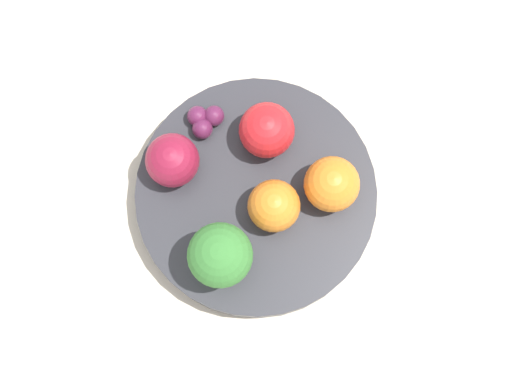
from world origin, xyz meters
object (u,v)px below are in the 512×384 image
object	(u,v)px
apple_red	(172,160)
orange_front	(274,206)
bowl	(256,197)
apple_green	(269,131)
orange_back	(332,184)
grape_cluster	(205,120)
broccoli	(220,255)

from	to	relation	value
apple_red	orange_front	distance (m)	0.09
bowl	apple_red	world-z (taller)	apple_red
apple_green	orange_back	xyz separation A→B (m)	(0.04, 0.06, -0.00)
orange_front	grape_cluster	xyz separation A→B (m)	(-0.07, -0.07, -0.01)
apple_red	orange_front	bearing A→B (deg)	75.80
apple_green	orange_front	world-z (taller)	apple_green
orange_front	grape_cluster	size ratio (longest dim) A/B	1.39
bowl	orange_back	world-z (taller)	orange_back
orange_front	orange_back	distance (m)	0.05
bowl	grape_cluster	bearing A→B (deg)	-134.79
bowl	apple_green	size ratio (longest dim) A/B	4.39
grape_cluster	orange_front	bearing A→B (deg)	47.63
bowl	orange_front	world-z (taller)	orange_front
broccoli	apple_green	size ratio (longest dim) A/B	1.46
bowl	apple_green	distance (m)	0.06
bowl	apple_green	xyz separation A→B (m)	(-0.05, 0.00, 0.04)
broccoli	apple_green	xyz separation A→B (m)	(-0.11, 0.02, -0.02)
orange_front	orange_back	world-z (taller)	orange_back
orange_back	grape_cluster	world-z (taller)	orange_back
apple_green	orange_back	world-z (taller)	same
broccoli	orange_back	xyz separation A→B (m)	(-0.08, 0.08, -0.02)
bowl	broccoli	size ratio (longest dim) A/B	3.01
bowl	apple_red	xyz separation A→B (m)	(-0.01, -0.07, 0.04)
apple_green	grape_cluster	world-z (taller)	apple_green
broccoli	grape_cluster	size ratio (longest dim) A/B	2.17
apple_green	orange_front	distance (m)	0.06
broccoli	apple_red	world-z (taller)	broccoli
bowl	grape_cluster	distance (m)	0.08
apple_red	apple_green	bearing A→B (deg)	117.76
orange_back	grape_cluster	bearing A→B (deg)	-108.69
apple_red	orange_back	size ratio (longest dim) A/B	0.97
orange_front	apple_green	bearing A→B (deg)	-166.17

